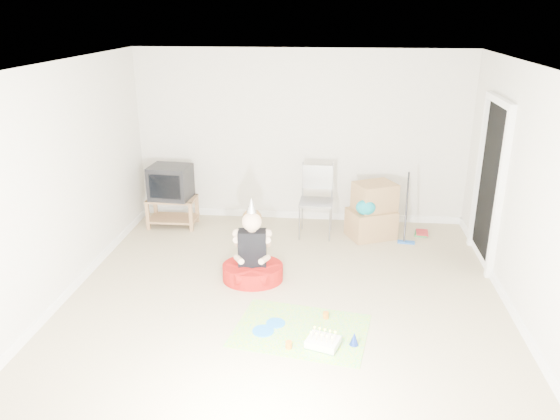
# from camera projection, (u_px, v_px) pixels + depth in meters

# --- Properties ---
(ground) EXTENTS (5.00, 5.00, 0.00)m
(ground) POSITION_uv_depth(u_px,v_px,m) (285.00, 295.00, 6.33)
(ground) COLOR tan
(ground) RESTS_ON ground
(doorway_recess) EXTENTS (0.02, 0.90, 2.05)m
(doorway_recess) POSITION_uv_depth(u_px,v_px,m) (490.00, 186.00, 6.86)
(doorway_recess) COLOR black
(doorway_recess) RESTS_ON ground
(tv_stand) EXTENTS (0.72, 0.46, 0.45)m
(tv_stand) POSITION_uv_depth(u_px,v_px,m) (173.00, 209.00, 8.26)
(tv_stand) COLOR olive
(tv_stand) RESTS_ON ground
(crt_tv) EXTENTS (0.62, 0.53, 0.50)m
(crt_tv) POSITION_uv_depth(u_px,v_px,m) (171.00, 182.00, 8.11)
(crt_tv) COLOR black
(crt_tv) RESTS_ON tv_stand
(folding_chair) EXTENTS (0.49, 0.47, 1.04)m
(folding_chair) POSITION_uv_depth(u_px,v_px,m) (316.00, 202.00, 7.83)
(folding_chair) COLOR gray
(folding_chair) RESTS_ON ground
(cardboard_boxes) EXTENTS (0.77, 0.71, 0.80)m
(cardboard_boxes) POSITION_uv_depth(u_px,v_px,m) (372.00, 212.00, 7.83)
(cardboard_boxes) COLOR #A57D50
(cardboard_boxes) RESTS_ON ground
(floor_mop) EXTENTS (0.25, 0.33, 0.96)m
(floor_mop) POSITION_uv_depth(u_px,v_px,m) (408.00, 226.00, 7.64)
(floor_mop) COLOR #2256AB
(floor_mop) RESTS_ON ground
(book_pile) EXTENTS (0.22, 0.26, 0.05)m
(book_pile) POSITION_uv_depth(u_px,v_px,m) (422.00, 233.00, 8.01)
(book_pile) COLOR #2A7F3C
(book_pile) RESTS_ON ground
(seated_woman) EXTENTS (0.80, 0.80, 1.06)m
(seated_woman) POSITION_uv_depth(u_px,v_px,m) (253.00, 262.00, 6.61)
(seated_woman) COLOR #B01510
(seated_woman) RESTS_ON ground
(party_mat) EXTENTS (1.49, 1.18, 0.01)m
(party_mat) POSITION_uv_depth(u_px,v_px,m) (301.00, 330.00, 5.63)
(party_mat) COLOR #FF359B
(party_mat) RESTS_ON ground
(birthday_cake) EXTENTS (0.36, 0.32, 0.15)m
(birthday_cake) POSITION_uv_depth(u_px,v_px,m) (323.00, 343.00, 5.35)
(birthday_cake) COLOR white
(birthday_cake) RESTS_ON party_mat
(blue_plate_near) EXTENTS (0.26, 0.26, 0.01)m
(blue_plate_near) POSITION_uv_depth(u_px,v_px,m) (276.00, 323.00, 5.74)
(blue_plate_near) COLOR blue
(blue_plate_near) RESTS_ON party_mat
(blue_plate_far) EXTENTS (0.23, 0.23, 0.01)m
(blue_plate_far) POSITION_uv_depth(u_px,v_px,m) (263.00, 331.00, 5.60)
(blue_plate_far) COLOR blue
(blue_plate_far) RESTS_ON party_mat
(orange_cup_near) EXTENTS (0.06, 0.06, 0.07)m
(orange_cup_near) POSITION_uv_depth(u_px,v_px,m) (326.00, 315.00, 5.83)
(orange_cup_near) COLOR orange
(orange_cup_near) RESTS_ON party_mat
(orange_cup_far) EXTENTS (0.07, 0.07, 0.07)m
(orange_cup_far) POSITION_uv_depth(u_px,v_px,m) (289.00, 345.00, 5.31)
(orange_cup_far) COLOR orange
(orange_cup_far) RESTS_ON party_mat
(blue_party_hat) EXTENTS (0.11, 0.11, 0.14)m
(blue_party_hat) POSITION_uv_depth(u_px,v_px,m) (354.00, 339.00, 5.36)
(blue_party_hat) COLOR #1937B1
(blue_party_hat) RESTS_ON party_mat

